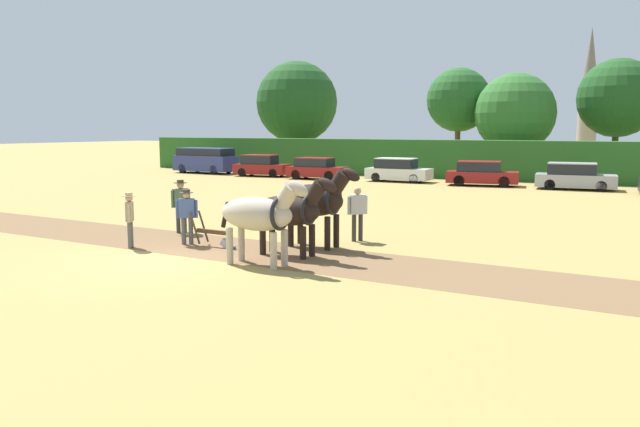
# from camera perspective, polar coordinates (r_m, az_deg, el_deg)

# --- Properties ---
(ground_plane) EXTENTS (240.00, 240.00, 0.00)m
(ground_plane) POSITION_cam_1_polar(r_m,az_deg,el_deg) (17.32, -14.45, -4.25)
(ground_plane) COLOR #998447
(plowed_furrow_strip) EXTENTS (27.10, 3.56, 0.01)m
(plowed_furrow_strip) POSITION_cam_1_polar(r_m,az_deg,el_deg) (20.02, -12.85, -2.58)
(plowed_furrow_strip) COLOR brown
(plowed_furrow_strip) RESTS_ON ground
(hedgerow) EXTENTS (56.61, 1.81, 2.72)m
(hedgerow) POSITION_cam_1_polar(r_m,az_deg,el_deg) (45.06, 13.81, 4.81)
(hedgerow) COLOR #286023
(hedgerow) RESTS_ON ground
(tree_far_left) EXTENTS (7.55, 7.55, 9.71)m
(tree_far_left) POSITION_cam_1_polar(r_m,az_deg,el_deg) (58.98, -2.13, 10.13)
(tree_far_left) COLOR brown
(tree_far_left) RESTS_ON ground
(tree_left) EXTENTS (5.06, 5.06, 8.31)m
(tree_left) POSITION_cam_1_polar(r_m,az_deg,el_deg) (51.60, 12.56, 10.09)
(tree_left) COLOR brown
(tree_left) RESTS_ON ground
(tree_center_left) EXTENTS (5.94, 5.94, 7.62)m
(tree_center_left) POSITION_cam_1_polar(r_m,az_deg,el_deg) (49.29, 17.41, 8.74)
(tree_center_left) COLOR #423323
(tree_center_left) RESTS_ON ground
(tree_center) EXTENTS (5.65, 5.65, 8.52)m
(tree_center) POSITION_cam_1_polar(r_m,az_deg,el_deg) (50.36, 25.58, 9.49)
(tree_center) COLOR #423323
(tree_center) RESTS_ON ground
(church_spire) EXTENTS (2.18, 2.18, 14.18)m
(church_spire) POSITION_cam_1_polar(r_m,az_deg,el_deg) (73.96, 23.37, 10.19)
(church_spire) COLOR gray
(church_spire) RESTS_ON ground
(draft_horse_lead_left) EXTENTS (2.76, 0.95, 2.34)m
(draft_horse_lead_left) POSITION_cam_1_polar(r_m,az_deg,el_deg) (16.09, -5.52, -0.08)
(draft_horse_lead_left) COLOR #B2A38E
(draft_horse_lead_left) RESTS_ON ground
(draft_horse_lead_right) EXTENTS (2.74, 0.90, 2.31)m
(draft_horse_lead_right) POSITION_cam_1_polar(r_m,az_deg,el_deg) (17.29, -2.71, 0.26)
(draft_horse_lead_right) COLOR black
(draft_horse_lead_right) RESTS_ON ground
(draft_horse_trail_left) EXTENTS (2.66, 1.03, 2.50)m
(draft_horse_trail_left) POSITION_cam_1_polar(r_m,az_deg,el_deg) (18.52, -0.31, 1.23)
(draft_horse_trail_left) COLOR black
(draft_horse_trail_left) RESTS_ON ground
(plow) EXTENTS (1.54, 0.47, 1.13)m
(plow) POSITION_cam_1_polar(r_m,az_deg,el_deg) (18.94, -9.36, -2.11)
(plow) COLOR #4C331E
(plow) RESTS_ON ground
(farmer_at_plow) EXTENTS (0.56, 0.44, 1.70)m
(farmer_at_plow) POSITION_cam_1_polar(r_m,az_deg,el_deg) (19.46, -12.08, 0.10)
(farmer_at_plow) COLOR #4C4C4C
(farmer_at_plow) RESTS_ON ground
(farmer_beside_team) EXTENTS (0.48, 0.54, 1.72)m
(farmer_beside_team) POSITION_cam_1_polar(r_m,az_deg,el_deg) (19.61, 3.44, 0.35)
(farmer_beside_team) COLOR #38332D
(farmer_beside_team) RESTS_ON ground
(farmer_onlooker_left) EXTENTS (0.46, 0.52, 1.66)m
(farmer_onlooker_left) POSITION_cam_1_polar(r_m,az_deg,el_deg) (19.34, -17.01, -0.20)
(farmer_onlooker_left) COLOR #4C4C4C
(farmer_onlooker_left) RESTS_ON ground
(farmer_onlooker_right) EXTENTS (0.46, 0.64, 1.81)m
(farmer_onlooker_right) POSITION_cam_1_polar(r_m,az_deg,el_deg) (21.68, -12.60, 1.09)
(farmer_onlooker_right) COLOR #38332D
(farmer_onlooker_right) RESTS_ON ground
(parked_van) EXTENTS (5.20, 2.13, 2.00)m
(parked_van) POSITION_cam_1_polar(r_m,az_deg,el_deg) (50.33, -10.44, 4.83)
(parked_van) COLOR navy
(parked_van) RESTS_ON ground
(parked_car_left) EXTENTS (4.25, 2.34, 1.59)m
(parked_car_left) POSITION_cam_1_polar(r_m,az_deg,el_deg) (46.54, -5.38, 4.35)
(parked_car_left) COLOR maroon
(parked_car_left) RESTS_ON ground
(parked_car_center_left) EXTENTS (4.19, 2.17, 1.50)m
(parked_car_center_left) POSITION_cam_1_polar(r_m,az_deg,el_deg) (43.67, -0.34, 4.11)
(parked_car_center_left) COLOR maroon
(parked_car_center_left) RESTS_ON ground
(parked_car_center) EXTENTS (4.27, 1.83, 1.57)m
(parked_car_center) POSITION_cam_1_polar(r_m,az_deg,el_deg) (41.90, 7.14, 3.93)
(parked_car_center) COLOR silver
(parked_car_center) RESTS_ON ground
(parked_car_center_right) EXTENTS (4.53, 2.47, 1.52)m
(parked_car_center_right) POSITION_cam_1_polar(r_m,az_deg,el_deg) (39.94, 14.54, 3.53)
(parked_car_center_right) COLOR maroon
(parked_car_center_right) RESTS_ON ground
(parked_car_right) EXTENTS (4.55, 2.28, 1.55)m
(parked_car_right) POSITION_cam_1_polar(r_m,az_deg,el_deg) (39.16, 22.24, 3.13)
(parked_car_right) COLOR #9E9EA8
(parked_car_right) RESTS_ON ground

